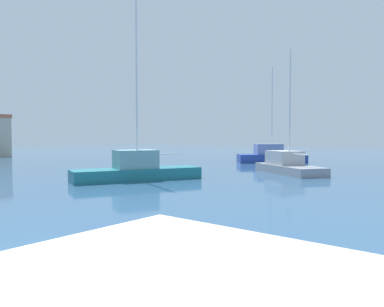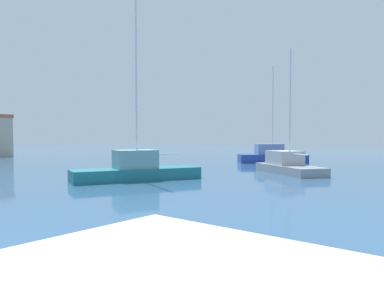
% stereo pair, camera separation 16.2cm
% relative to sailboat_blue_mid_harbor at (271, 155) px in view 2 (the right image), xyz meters
% --- Properties ---
extents(water, '(160.00, 160.00, 0.00)m').
position_rel_sailboat_blue_mid_harbor_xyz_m(water, '(-18.61, 7.97, -0.78)').
color(water, '#2D5175').
rests_on(water, ground).
extents(sailboat_blue_mid_harbor, '(6.77, 7.13, 10.56)m').
position_rel_sailboat_blue_mid_harbor_xyz_m(sailboat_blue_mid_harbor, '(0.00, 0.00, 0.00)').
color(sailboat_blue_mid_harbor, '#233D93').
rests_on(sailboat_blue_mid_harbor, water).
extents(sailboat_grey_outer_mooring, '(5.82, 6.99, 9.51)m').
position_rel_sailboat_blue_mid_harbor_xyz_m(sailboat_grey_outer_mooring, '(-10.16, -6.65, -0.12)').
color(sailboat_grey_outer_mooring, gray).
rests_on(sailboat_grey_outer_mooring, water).
extents(sailboat_teal_near_pier, '(8.55, 5.45, 12.09)m').
position_rel_sailboat_blue_mid_harbor_xyz_m(sailboat_teal_near_pier, '(-20.79, -1.05, -0.07)').
color(sailboat_teal_near_pier, '#1E707A').
rests_on(sailboat_teal_near_pier, water).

